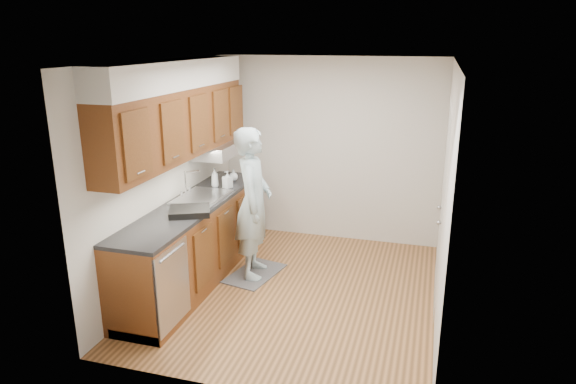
# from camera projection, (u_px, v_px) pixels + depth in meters

# --- Properties ---
(floor) EXTENTS (3.50, 3.50, 0.00)m
(floor) POSITION_uv_depth(u_px,v_px,m) (296.00, 291.00, 5.74)
(floor) COLOR #A16B3D
(floor) RESTS_ON ground
(ceiling) EXTENTS (3.50, 3.50, 0.00)m
(ceiling) POSITION_uv_depth(u_px,v_px,m) (297.00, 61.00, 5.02)
(ceiling) COLOR white
(ceiling) RESTS_ON wall_left
(wall_left) EXTENTS (0.02, 3.50, 2.50)m
(wall_left) POSITION_uv_depth(u_px,v_px,m) (168.00, 174.00, 5.78)
(wall_left) COLOR beige
(wall_left) RESTS_ON floor
(wall_right) EXTENTS (0.02, 3.50, 2.50)m
(wall_right) POSITION_uv_depth(u_px,v_px,m) (445.00, 196.00, 4.98)
(wall_right) COLOR beige
(wall_right) RESTS_ON floor
(wall_back) EXTENTS (3.00, 0.02, 2.50)m
(wall_back) POSITION_uv_depth(u_px,v_px,m) (330.00, 150.00, 6.99)
(wall_back) COLOR beige
(wall_back) RESTS_ON floor
(counter) EXTENTS (0.64, 2.80, 1.30)m
(counter) POSITION_uv_depth(u_px,v_px,m) (196.00, 240.00, 5.92)
(counter) COLOR brown
(counter) RESTS_ON floor
(upper_cabinets) EXTENTS (0.47, 2.80, 1.21)m
(upper_cabinets) POSITION_uv_depth(u_px,v_px,m) (180.00, 112.00, 5.57)
(upper_cabinets) COLOR brown
(upper_cabinets) RESTS_ON wall_left
(closet_door) EXTENTS (0.02, 1.22, 2.05)m
(closet_door) POSITION_uv_depth(u_px,v_px,m) (442.00, 208.00, 5.32)
(closet_door) COLOR silver
(closet_door) RESTS_ON wall_right
(floor_mat) EXTENTS (0.62, 0.87, 0.01)m
(floor_mat) POSITION_uv_depth(u_px,v_px,m) (255.00, 273.00, 6.16)
(floor_mat) COLOR slate
(floor_mat) RESTS_ON floor
(person) EXTENTS (0.60, 0.78, 2.00)m
(person) POSITION_uv_depth(u_px,v_px,m) (253.00, 193.00, 5.87)
(person) COLOR #A1BBC4
(person) RESTS_ON floor_mat
(soap_bottle_a) EXTENTS (0.12, 0.12, 0.24)m
(soap_bottle_a) POSITION_uv_depth(u_px,v_px,m) (215.00, 178.00, 6.36)
(soap_bottle_a) COLOR silver
(soap_bottle_a) RESTS_ON counter
(soap_bottle_b) EXTENTS (0.13, 0.13, 0.21)m
(soap_bottle_b) POSITION_uv_depth(u_px,v_px,m) (227.00, 179.00, 6.33)
(soap_bottle_b) COLOR silver
(soap_bottle_b) RESTS_ON counter
(soap_bottle_c) EXTENTS (0.16, 0.16, 0.15)m
(soap_bottle_c) POSITION_uv_depth(u_px,v_px,m) (233.00, 175.00, 6.65)
(soap_bottle_c) COLOR silver
(soap_bottle_c) RESTS_ON counter
(steel_can) EXTENTS (0.08, 0.08, 0.11)m
(steel_can) POSITION_uv_depth(u_px,v_px,m) (230.00, 181.00, 6.43)
(steel_can) COLOR #A5A5AA
(steel_can) RESTS_ON counter
(dish_rack) EXTENTS (0.53, 0.49, 0.07)m
(dish_rack) POSITION_uv_depth(u_px,v_px,m) (190.00, 211.00, 5.39)
(dish_rack) COLOR black
(dish_rack) RESTS_ON counter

